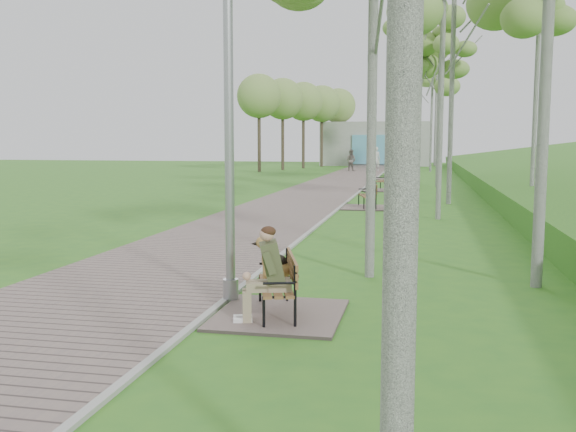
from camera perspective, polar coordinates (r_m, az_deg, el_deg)
name	(u,v)px	position (r m, az deg, el deg)	size (l,w,h in m)	color
ground	(250,282)	(10.31, -3.42, -5.87)	(120.00, 120.00, 0.00)	#326E24
walkway	(330,187)	(31.60, 3.72, 2.63)	(3.50, 67.00, 0.04)	#71605C
kerb	(365,187)	(31.40, 6.88, 2.58)	(0.10, 67.00, 0.05)	#999993
building_north	(377,144)	(60.83, 7.87, 6.37)	(10.00, 5.20, 4.00)	#9E9E99
bench_main	(272,287)	(8.22, -1.42, -6.34)	(1.60, 1.77, 1.39)	#71605C
bench_second	(367,203)	(21.68, 7.05, 1.20)	(1.68, 1.86, 1.03)	#71605C
bench_third	(383,186)	(29.53, 8.43, 2.64)	(1.77, 1.97, 1.09)	#71605C
bench_far	(390,176)	(38.52, 9.08, 3.56)	(1.82, 2.02, 1.12)	#71605C
lamp_post_near	(229,113)	(8.82, -5.28, 9.09)	(0.22, 0.22, 5.59)	#92959A
lamp_post_second	(369,129)	(28.26, 7.20, 7.69)	(0.23, 0.23, 5.92)	#92959A
lamp_post_third	(389,136)	(44.68, 8.93, 7.00)	(0.21, 0.21, 5.49)	#92959A
lamp_post_far	(389,137)	(51.71, 8.99, 6.93)	(0.21, 0.21, 5.46)	#92959A
pedestrian_near	(376,159)	(48.11, 7.80, 5.04)	(0.67, 0.44, 1.84)	silver
pedestrian_far	(351,160)	(48.31, 5.61, 4.94)	(0.79, 0.62, 1.63)	gray
birch_mid_c	(421,46)	(31.67, 11.76, 14.54)	(2.38, 2.38, 8.47)	silver
birch_far_a	(441,37)	(33.00, 13.42, 15.23)	(2.79, 2.79, 9.24)	silver
birch_far_b	(417,48)	(33.30, 11.38, 14.46)	(2.43, 2.43, 8.69)	silver
birch_distant_a	(433,75)	(49.03, 12.73, 12.10)	(2.77, 2.77, 8.94)	silver
birch_distant_b	(437,74)	(60.49, 13.10, 12.18)	(2.87, 2.87, 10.49)	silver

